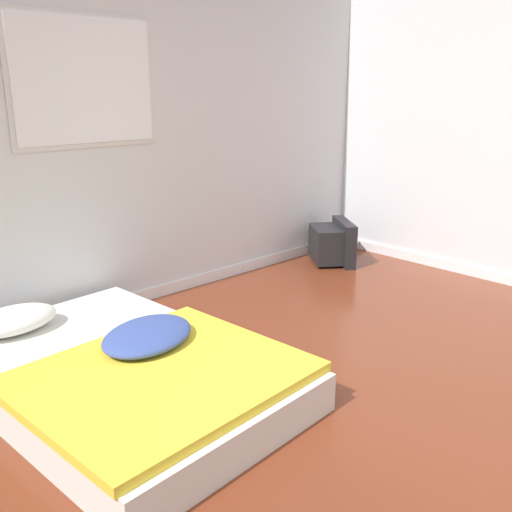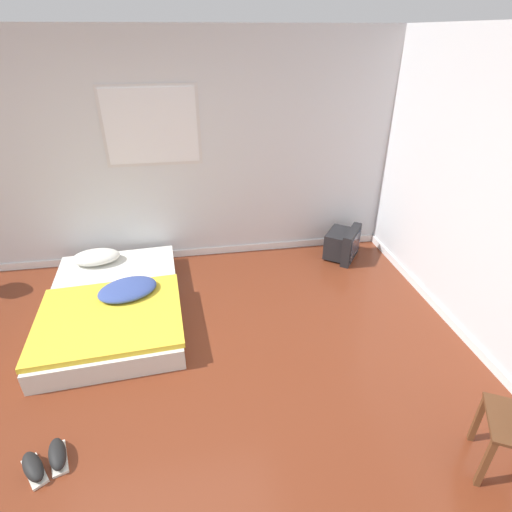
# 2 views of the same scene
# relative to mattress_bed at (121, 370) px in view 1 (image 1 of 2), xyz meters

# --- Properties ---
(ground_plane) EXTENTS (20.00, 20.00, 0.00)m
(ground_plane) POSITION_rel_mattress_bed_xyz_m (0.33, -1.39, -0.13)
(ground_plane) COLOR maroon
(wall_back) EXTENTS (8.30, 0.08, 2.60)m
(wall_back) POSITION_rel_mattress_bed_xyz_m (0.33, 1.13, 1.16)
(wall_back) COLOR silver
(wall_back) RESTS_ON ground_plane
(mattress_bed) EXTENTS (1.41, 2.01, 0.35)m
(mattress_bed) POSITION_rel_mattress_bed_xyz_m (0.00, 0.00, 0.00)
(mattress_bed) COLOR silver
(mattress_bed) RESTS_ON ground_plane
(crt_tv) EXTENTS (0.56, 0.58, 0.40)m
(crt_tv) POSITION_rel_mattress_bed_xyz_m (2.70, 0.74, 0.06)
(crt_tv) COLOR black
(crt_tv) RESTS_ON ground_plane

